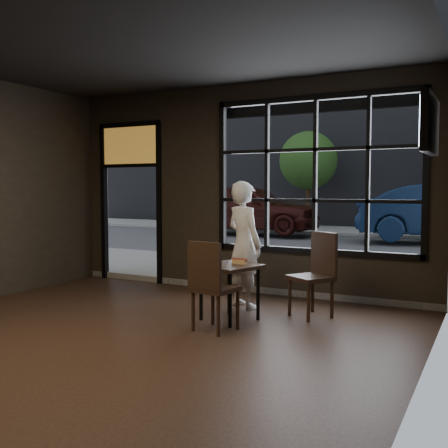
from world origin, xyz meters
The scene contains 17 objects.
floor centered at (0.00, 0.00, -0.01)m, with size 6.00×7.00×0.02m, color black.
ceiling centered at (0.00, 0.00, 3.21)m, with size 6.00×7.00×0.02m, color black.
wall_right centered at (3.00, 0.00, 1.60)m, with size 0.04×7.00×3.20m, color black.
window_frame centered at (1.20, 3.50, 1.80)m, with size 3.06×0.12×2.28m, color black.
stained_transom centered at (-2.10, 3.50, 2.35)m, with size 1.20×0.06×0.70m, color orange.
street_asphalt centered at (0.00, 24.00, -0.02)m, with size 60.00×41.00×0.04m, color #545456.
building_across centered at (0.00, 23.00, 7.50)m, with size 28.00×12.00×15.00m, color #5B5956.
cafe_table centered at (0.67, 1.84, 0.34)m, with size 0.64×0.64×0.69m, color black.
chair_near centered at (0.74, 1.35, 0.51)m, with size 0.45×0.45×1.03m, color black.
chair_window centered at (1.50, 2.45, 0.53)m, with size 0.46×0.46×1.06m, color black.
man centered at (0.52, 2.55, 0.85)m, with size 0.62×0.41×1.71m, color white.
hotdog centered at (0.74, 1.96, 0.71)m, with size 0.20×0.08×0.06m, color tan, non-canonical shape.
cup centered at (0.41, 1.71, 0.73)m, with size 0.12×0.12×0.10m, color silver.
tv centered at (2.93, 1.72, 2.24)m, with size 0.11×0.97×0.56m, color black.
navy_car centered at (2.23, 12.22, 0.91)m, with size 1.71×4.90×1.62m, color #0E1F3B.
maroon_car centered at (-3.98, 12.39, 0.92)m, with size 1.94×4.83×1.64m, color #36110D.
tree_left centered at (-2.88, 15.36, 2.64)m, with size 2.19×2.19×3.75m.
Camera 1 is at (3.54, -3.80, 1.62)m, focal length 42.00 mm.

